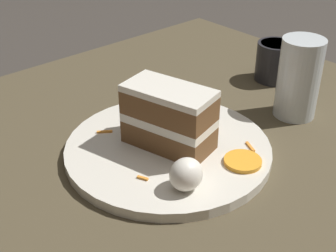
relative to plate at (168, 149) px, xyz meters
name	(u,v)px	position (x,y,z in m)	size (l,w,h in m)	color
ground_plane	(195,170)	(0.03, -0.03, -0.03)	(6.00, 6.00, 0.00)	#38332D
dining_table	(195,163)	(0.03, -0.03, -0.02)	(0.94, 0.92, 0.03)	#4C422D
plate	(168,149)	(0.00, 0.00, 0.00)	(0.31, 0.31, 0.02)	silver
cake_slice	(169,117)	(0.00, 0.00, 0.05)	(0.10, 0.14, 0.09)	brown
cream_dollop	(186,174)	(-0.05, -0.09, 0.03)	(0.05, 0.04, 0.04)	white
orange_garnish	(243,161)	(0.05, -0.10, 0.01)	(0.05, 0.05, 0.01)	orange
carrot_shreds_scatter	(183,139)	(0.03, 0.00, 0.01)	(0.18, 0.20, 0.00)	orange
drinking_glass	(298,83)	(0.24, -0.05, 0.05)	(0.07, 0.07, 0.14)	silver
coffee_mug	(275,60)	(0.33, 0.06, 0.03)	(0.07, 0.07, 0.08)	#232328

